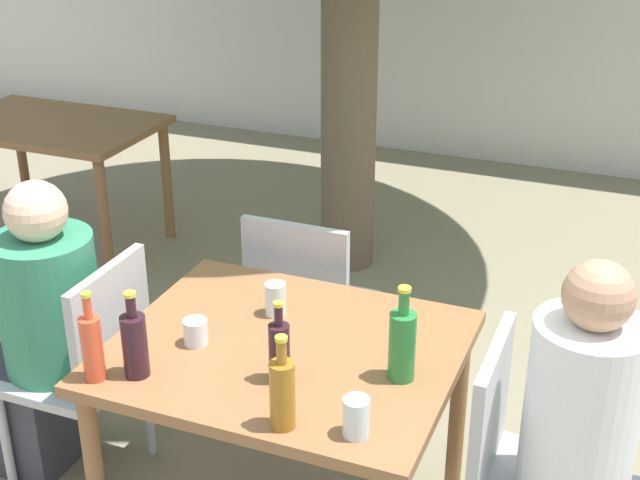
% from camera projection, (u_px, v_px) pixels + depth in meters
% --- Properties ---
extents(dining_table_front, '(1.11, 0.94, 0.76)m').
position_uv_depth(dining_table_front, '(286.00, 371.00, 2.92)').
color(dining_table_front, brown).
rests_on(dining_table_front, ground_plane).
extents(dining_table_back, '(1.19, 0.77, 0.76)m').
position_uv_depth(dining_table_back, '(54.00, 139.00, 5.13)').
color(dining_table_back, brown).
rests_on(dining_table_back, ground_plane).
extents(patio_chair_0, '(0.44, 0.44, 0.92)m').
position_uv_depth(patio_chair_0, '(90.00, 360.00, 3.25)').
color(patio_chair_0, '#B2B2B7').
rests_on(patio_chair_0, ground_plane).
extents(patio_chair_1, '(0.44, 0.44, 0.92)m').
position_uv_depth(patio_chair_1, '(522.00, 464.00, 2.72)').
color(patio_chair_1, '#B2B2B7').
rests_on(patio_chair_1, ground_plane).
extents(patio_chair_2, '(0.44, 0.44, 0.92)m').
position_uv_depth(patio_chair_2, '(306.00, 302.00, 3.65)').
color(patio_chair_2, '#B2B2B7').
rests_on(patio_chair_2, ground_plane).
extents(person_seated_0, '(0.58, 0.36, 1.20)m').
position_uv_depth(person_seated_0, '(36.00, 343.00, 3.32)').
color(person_seated_0, '#383842').
rests_on(person_seated_0, ground_plane).
extents(person_seated_1, '(0.57, 0.33, 1.24)m').
position_uv_depth(person_seated_1, '(603.00, 476.00, 2.62)').
color(person_seated_1, '#383842').
rests_on(person_seated_1, ground_plane).
extents(green_bottle_0, '(0.08, 0.08, 0.31)m').
position_uv_depth(green_bottle_0, '(402.00, 344.00, 2.67)').
color(green_bottle_0, '#287A38').
rests_on(green_bottle_0, dining_table_front).
extents(soda_bottle_1, '(0.07, 0.07, 0.30)m').
position_uv_depth(soda_bottle_1, '(92.00, 346.00, 2.66)').
color(soda_bottle_1, '#DB4C2D').
rests_on(soda_bottle_1, dining_table_front).
extents(wine_bottle_2, '(0.08, 0.08, 0.29)m').
position_uv_depth(wine_bottle_2, '(135.00, 343.00, 2.69)').
color(wine_bottle_2, '#331923').
rests_on(wine_bottle_2, dining_table_front).
extents(wine_bottle_3, '(0.06, 0.06, 0.27)m').
position_uv_depth(wine_bottle_3, '(279.00, 350.00, 2.66)').
color(wine_bottle_3, '#331923').
rests_on(wine_bottle_3, dining_table_front).
extents(amber_bottle_4, '(0.07, 0.07, 0.29)m').
position_uv_depth(amber_bottle_4, '(282.00, 392.00, 2.45)').
color(amber_bottle_4, '#9E661E').
rests_on(amber_bottle_4, dining_table_front).
extents(drinking_glass_0, '(0.07, 0.07, 0.12)m').
position_uv_depth(drinking_glass_0, '(276.00, 299.00, 3.05)').
color(drinking_glass_0, silver).
rests_on(drinking_glass_0, dining_table_front).
extents(drinking_glass_1, '(0.08, 0.08, 0.12)m').
position_uv_depth(drinking_glass_1, '(356.00, 417.00, 2.44)').
color(drinking_glass_1, silver).
rests_on(drinking_glass_1, dining_table_front).
extents(drinking_glass_2, '(0.08, 0.08, 0.09)m').
position_uv_depth(drinking_glass_2, '(196.00, 332.00, 2.88)').
color(drinking_glass_2, white).
rests_on(drinking_glass_2, dining_table_front).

